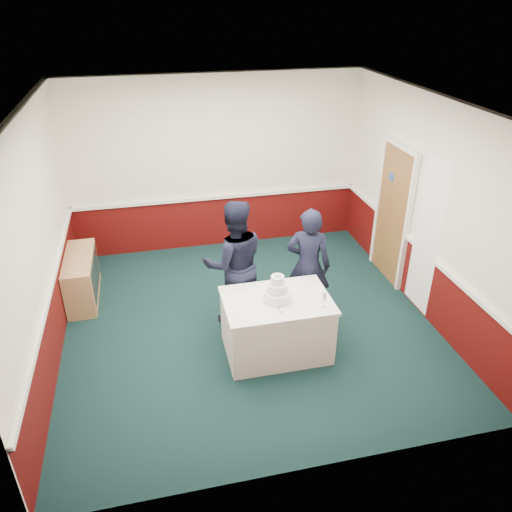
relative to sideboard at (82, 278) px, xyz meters
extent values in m
plane|color=black|center=(2.28, -1.16, -0.35)|extent=(5.00, 5.00, 0.00)
cube|color=white|center=(2.28, 1.31, 1.15)|extent=(5.00, 0.05, 3.00)
cube|color=white|center=(-0.20, -1.16, 1.15)|extent=(0.05, 5.00, 3.00)
cube|color=white|center=(4.75, -1.16, 1.15)|extent=(0.05, 5.00, 3.00)
cube|color=white|center=(2.28, -1.16, 2.62)|extent=(5.00, 5.00, 0.05)
cube|color=#4B0A0A|center=(2.28, 1.32, 0.10)|extent=(5.00, 0.02, 0.90)
cube|color=white|center=(2.28, 1.31, 0.57)|extent=(4.98, 0.05, 0.06)
cube|color=white|center=(2.28, 1.30, 2.58)|extent=(5.00, 0.08, 0.12)
cube|color=#9D6738|center=(4.74, -0.36, 0.70)|extent=(0.05, 0.90, 2.10)
cube|color=#234799|center=(4.71, -0.21, 1.27)|extent=(0.01, 0.12, 0.12)
cube|color=white|center=(4.70, -1.41, 0.85)|extent=(0.02, 0.60, 2.20)
cube|color=tan|center=(0.00, 0.00, 0.00)|extent=(0.40, 1.20, 0.70)
cube|color=black|center=(0.20, 0.00, 0.05)|extent=(0.01, 1.00, 0.50)
cube|color=white|center=(2.50, -1.85, 0.03)|extent=(1.28, 0.88, 0.76)
cube|color=white|center=(2.50, -1.85, 0.42)|extent=(1.32, 0.92, 0.04)
cylinder|color=white|center=(2.50, -1.85, 0.50)|extent=(0.34, 0.34, 0.12)
cylinder|color=silver|center=(2.50, -1.85, 0.45)|extent=(0.35, 0.35, 0.03)
cylinder|color=white|center=(2.50, -1.85, 0.61)|extent=(0.24, 0.24, 0.11)
cylinder|color=silver|center=(2.50, -1.85, 0.57)|extent=(0.25, 0.25, 0.02)
cylinder|color=white|center=(2.50, -1.85, 0.72)|extent=(0.16, 0.16, 0.10)
cylinder|color=silver|center=(2.50, -1.85, 0.68)|extent=(0.17, 0.17, 0.02)
sphere|color=#EDE5C9|center=(2.50, -1.85, 0.79)|extent=(0.03, 0.03, 0.03)
sphere|color=#EDE5C9|center=(2.52, -1.83, 0.79)|extent=(0.03, 0.03, 0.03)
sphere|color=#EDE5C9|center=(2.48, -1.82, 0.79)|extent=(0.03, 0.03, 0.03)
sphere|color=#EDE5C9|center=(2.51, -1.87, 0.79)|extent=(0.03, 0.03, 0.03)
sphere|color=#EDE5C9|center=(2.47, -1.86, 0.79)|extent=(0.03, 0.03, 0.03)
cube|color=silver|center=(2.47, -2.05, 0.44)|extent=(0.02, 0.22, 0.00)
cylinder|color=silver|center=(3.00, -2.13, 0.44)|extent=(0.05, 0.05, 0.01)
cylinder|color=silver|center=(3.00, -2.13, 0.49)|extent=(0.01, 0.01, 0.09)
cylinder|color=silver|center=(3.00, -2.13, 0.59)|extent=(0.04, 0.04, 0.11)
imported|color=black|center=(2.12, -1.05, 0.55)|extent=(0.88, 0.69, 1.80)
imported|color=black|center=(3.10, -1.22, 0.48)|extent=(0.72, 0.61, 1.67)
camera|label=1|loc=(1.10, -6.77, 3.82)|focal=35.00mm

